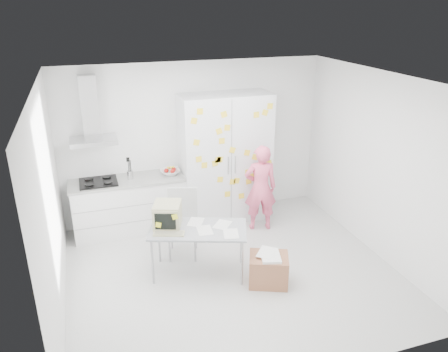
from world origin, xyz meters
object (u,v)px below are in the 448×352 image
object	(u,v)px
desk	(179,221)
chair	(183,218)
cardboard_box	(268,269)
person	(260,188)

from	to	relation	value
desk	chair	size ratio (longest dim) A/B	1.43
chair	cardboard_box	world-z (taller)	chair
desk	chair	xyz separation A→B (m)	(0.16, 0.48, -0.21)
person	cardboard_box	size ratio (longest dim) A/B	2.30
person	cardboard_box	xyz separation A→B (m)	(-0.49, -1.49, -0.52)
desk	chair	world-z (taller)	desk
chair	cardboard_box	xyz separation A→B (m)	(0.91, -1.13, -0.36)
desk	cardboard_box	world-z (taller)	desk
person	cardboard_box	distance (m)	1.65
cardboard_box	person	bearing A→B (deg)	71.90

